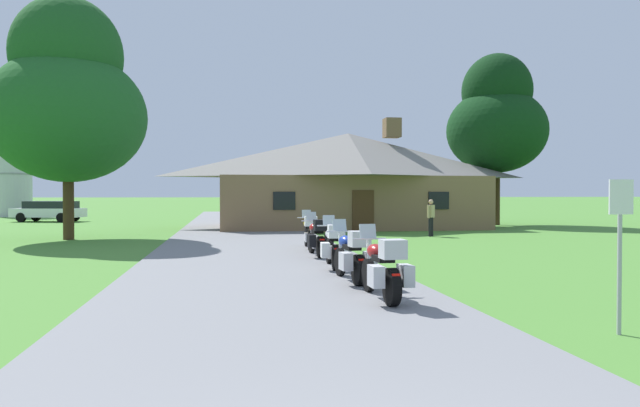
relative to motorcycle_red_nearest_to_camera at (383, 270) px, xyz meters
name	(u,v)px	position (x,y,z in m)	size (l,w,h in m)	color
ground_plane	(249,244)	(-1.91, 12.42, -0.61)	(500.00, 500.00, 0.00)	#4C8433
asphalt_driveway	(251,248)	(-1.91, 10.42, -0.58)	(6.40, 80.00, 0.06)	slate
motorcycle_red_nearest_to_camera	(383,270)	(0.00, 0.00, 0.00)	(0.74, 2.08, 1.30)	black
motorcycle_blue_second_in_row	(352,256)	(-0.09, 2.18, 0.00)	(0.81, 2.08, 1.30)	black
motorcycle_white_third_in_row	(334,246)	(-0.06, 4.53, 0.00)	(0.77, 2.08, 1.30)	black
motorcycle_red_fourth_in_row	(317,238)	(-0.04, 7.29, 0.00)	(0.75, 2.08, 1.30)	black
motorcycle_yellow_farthest_in_row	(309,232)	(0.04, 9.70, 0.01)	(0.66, 2.08, 1.30)	black
stone_lodge	(348,179)	(4.06, 22.41, 2.14)	(15.11, 7.80, 6.23)	brown
bystander_tan_shirt_near_lodge	(431,216)	(6.33, 15.12, 0.32)	(0.42, 0.41, 1.67)	black
metal_signpost_roadside	(620,237)	(2.63, -2.64, 0.74)	(0.36, 0.06, 2.14)	#9EA0A5
tree_left_near	(68,98)	(-9.28, 15.78, 5.30)	(6.42, 6.42, 10.11)	#422D19
tree_right_of_lodge	(497,119)	(13.55, 23.55, 5.87)	(6.04, 6.04, 10.44)	#422D19
metal_silo_distant	(13,170)	(-20.38, 41.92, 3.30)	(3.07, 3.07, 7.80)	#B2B7BC
parked_white_suv_far_left	(49,210)	(-14.70, 32.04, 0.17)	(4.92, 2.98, 1.40)	silver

